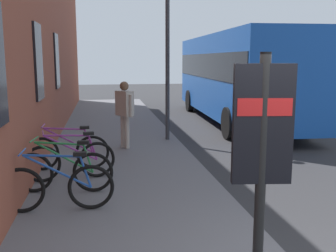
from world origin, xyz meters
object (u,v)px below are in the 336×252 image
object	(u,v)px
bicycle_nearest_sign	(64,171)
bicycle_by_door	(68,151)
city_bus	(236,73)
transit_info_sign	(262,141)
street_lamp	(167,26)
bicycle_leaning_wall	(57,187)
bicycle_far_end	(70,160)
pedestrian_crossing_street	(125,108)

from	to	relation	value
bicycle_nearest_sign	bicycle_by_door	xyz separation A→B (m)	(1.50, 0.05, -0.00)
city_bus	transit_info_sign	bearing A→B (deg)	162.00
bicycle_by_door	street_lamp	distance (m)	4.80
bicycle_leaning_wall	city_bus	distance (m)	10.69
bicycle_far_end	bicycle_by_door	bearing A→B (deg)	8.14
bicycle_nearest_sign	bicycle_far_end	distance (m)	0.74
bicycle_leaning_wall	bicycle_nearest_sign	bearing A→B (deg)	-1.10
pedestrian_crossing_street	street_lamp	distance (m)	2.70
bicycle_nearest_sign	bicycle_by_door	bearing A→B (deg)	1.75
bicycle_by_door	bicycle_far_end	bearing A→B (deg)	-171.86
bicycle_far_end	bicycle_by_door	xyz separation A→B (m)	(0.77, 0.11, 0.00)
bicycle_far_end	city_bus	size ratio (longest dim) A/B	0.17
bicycle_far_end	bicycle_by_door	size ratio (longest dim) A/B	0.99
bicycle_leaning_wall	transit_info_sign	bearing A→B (deg)	-141.36
bicycle_far_end	city_bus	world-z (taller)	city_bus
bicycle_by_door	city_bus	bearing A→B (deg)	-42.79
bicycle_far_end	bicycle_by_door	distance (m)	0.77
bicycle_by_door	city_bus	size ratio (longest dim) A/B	0.17
bicycle_leaning_wall	transit_info_sign	xyz separation A→B (m)	(-2.70, -2.16, 1.21)
bicycle_nearest_sign	pedestrian_crossing_street	world-z (taller)	pedestrian_crossing_street
bicycle_far_end	street_lamp	distance (m)	5.23
bicycle_far_end	city_bus	bearing A→B (deg)	-39.06
bicycle_nearest_sign	street_lamp	world-z (taller)	street_lamp
pedestrian_crossing_street	bicycle_leaning_wall	bearing A→B (deg)	163.13
bicycle_nearest_sign	bicycle_by_door	distance (m)	1.50
bicycle_by_door	pedestrian_crossing_street	xyz separation A→B (m)	(1.89, -1.33, 0.69)
bicycle_leaning_wall	bicycle_nearest_sign	size ratio (longest dim) A/B	1.00
bicycle_nearest_sign	city_bus	xyz separation A→B (m)	(7.91, -5.88, 1.41)
bicycle_by_door	pedestrian_crossing_street	distance (m)	2.41
bicycle_far_end	pedestrian_crossing_street	world-z (taller)	pedestrian_crossing_street
bicycle_leaning_wall	bicycle_far_end	size ratio (longest dim) A/B	1.01
pedestrian_crossing_street	street_lamp	xyz separation A→B (m)	(0.93, -1.30, 2.17)
bicycle_leaning_wall	pedestrian_crossing_street	distance (m)	4.53
bicycle_leaning_wall	bicycle_nearest_sign	world-z (taller)	same
transit_info_sign	pedestrian_crossing_street	bearing A→B (deg)	7.02
bicycle_by_door	street_lamp	size ratio (longest dim) A/B	0.32
bicycle_by_door	pedestrian_crossing_street	size ratio (longest dim) A/B	1.00
street_lamp	bicycle_nearest_sign	bearing A→B (deg)	149.17
bicycle_nearest_sign	street_lamp	xyz separation A→B (m)	(4.33, -2.58, 2.86)
bicycle_nearest_sign	transit_info_sign	bearing A→B (deg)	-149.20
bicycle_nearest_sign	bicycle_leaning_wall	bearing A→B (deg)	178.90
bicycle_leaning_wall	city_bus	xyz separation A→B (m)	(8.80, -5.90, 1.41)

